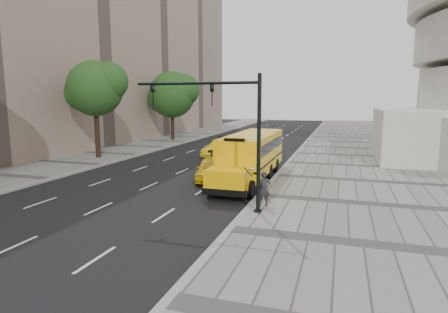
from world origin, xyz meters
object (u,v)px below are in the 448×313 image
(taxi_near, at_px, (211,169))
(tree_c, at_px, (173,94))
(tree_b, at_px, (96,88))
(taxi_far, at_px, (220,149))
(school_bus, at_px, (252,153))
(traffic_signal, at_px, (229,125))
(pedestrian, at_px, (264,189))

(taxi_near, bearing_deg, tree_c, 107.02)
(tree_b, bearing_deg, taxi_far, 23.74)
(taxi_far, bearing_deg, tree_c, 145.55)
(taxi_far, bearing_deg, school_bus, -45.91)
(traffic_signal, bearing_deg, taxi_far, 109.49)
(school_bus, relative_size, pedestrian, 6.80)
(tree_c, height_order, school_bus, tree_c)
(tree_b, relative_size, taxi_far, 1.97)
(tree_c, bearing_deg, pedestrian, -56.88)
(tree_b, distance_m, taxi_far, 12.15)
(taxi_near, xyz_separation_m, pedestrian, (4.68, -5.48, 0.27))
(tree_b, relative_size, taxi_near, 2.00)
(taxi_far, xyz_separation_m, pedestrian, (7.17, -15.10, 0.28))
(taxi_near, relative_size, traffic_signal, 0.67)
(tree_b, bearing_deg, tree_c, 89.93)
(taxi_near, xyz_separation_m, taxi_far, (-2.50, 9.62, -0.01))
(taxi_far, distance_m, traffic_signal, 17.38)
(taxi_near, height_order, pedestrian, pedestrian)
(school_bus, height_order, traffic_signal, traffic_signal)
(tree_b, xyz_separation_m, taxi_near, (12.41, -5.26, -5.49))
(tree_c, height_order, traffic_signal, tree_c)
(school_bus, distance_m, taxi_far, 9.94)
(taxi_far, bearing_deg, pedestrian, -50.85)
(tree_c, height_order, pedestrian, tree_c)
(school_bus, bearing_deg, tree_b, 164.38)
(tree_b, relative_size, traffic_signal, 1.34)
(tree_c, relative_size, school_bus, 0.75)
(school_bus, xyz_separation_m, taxi_far, (-5.00, 8.53, -1.05))
(pedestrian, xyz_separation_m, traffic_signal, (-1.49, -0.97, 3.09))
(school_bus, xyz_separation_m, taxi_near, (-2.50, -1.09, -1.03))
(tree_b, xyz_separation_m, traffic_signal, (15.60, -11.71, -2.13))
(taxi_far, relative_size, pedestrian, 2.56)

